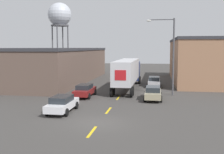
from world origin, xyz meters
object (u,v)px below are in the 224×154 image
semi_truck (128,71)px  parked_car_right_mid (153,93)px  parked_car_right_far (154,81)px  street_lamp (170,51)px  parked_car_left_far (85,90)px  parked_car_left_near (62,103)px  water_tower (60,16)px

semi_truck → parked_car_right_mid: semi_truck is taller
parked_car_right_far → street_lamp: 8.81m
parked_car_left_far → parked_car_right_mid: 7.89m
parked_car_right_mid → street_lamp: size_ratio=0.52×
semi_truck → street_lamp: 7.61m
parked_car_left_far → parked_car_left_near: same height
parked_car_right_far → street_lamp: size_ratio=0.52×
semi_truck → water_tower: (-18.75, 25.46, 10.69)m
parked_car_right_far → parked_car_left_near: same height
parked_car_left_near → water_tower: size_ratio=0.30×
parked_car_left_far → parked_car_left_near: 7.87m
parked_car_left_near → parked_car_right_far: bearing=66.2°
water_tower → parked_car_right_mid: bearing=-56.0°
parked_car_left_near → parked_car_right_mid: bearing=43.0°
parked_car_right_mid → parked_car_left_near: 10.76m
parked_car_right_mid → street_lamp: street_lamp is taller
parked_car_right_far → parked_car_right_mid: 10.50m
parked_car_left_far → water_tower: 37.73m
semi_truck → parked_car_right_mid: (3.57, -7.66, -1.69)m
parked_car_left_near → semi_truck: bearing=74.0°
parked_car_right_mid → parked_car_left_near: (-7.87, -7.33, 0.00)m
street_lamp → semi_truck: bearing=140.8°
water_tower → street_lamp: bearing=-51.0°
semi_truck → parked_car_left_near: (-4.30, -14.99, -1.69)m
parked_car_left_far → parked_car_left_near: size_ratio=1.00×
parked_car_left_far → parked_car_right_far: (7.87, 9.97, 0.00)m
parked_car_right_far → water_tower: water_tower is taller
parked_car_right_far → parked_car_right_mid: same height
parked_car_right_far → parked_car_right_mid: size_ratio=1.00×
semi_truck → parked_car_right_far: (3.57, 2.84, -1.69)m
parked_car_left_far → parked_car_right_far: 12.70m
semi_truck → street_lamp: bearing=-38.6°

